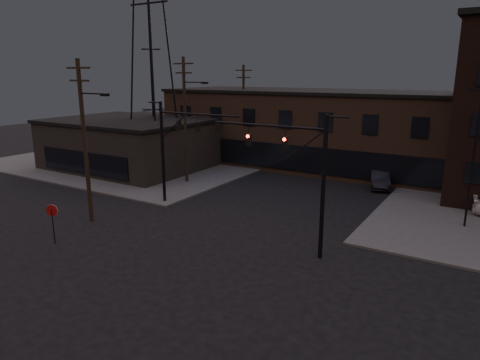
% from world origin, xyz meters
% --- Properties ---
extents(ground, '(140.00, 140.00, 0.00)m').
position_xyz_m(ground, '(0.00, 0.00, 0.00)').
color(ground, black).
rests_on(ground, ground).
extents(sidewalk_nw, '(30.00, 30.00, 0.15)m').
position_xyz_m(sidewalk_nw, '(-22.00, 22.00, 0.07)').
color(sidewalk_nw, '#474744').
rests_on(sidewalk_nw, ground).
extents(building_row, '(40.00, 12.00, 8.00)m').
position_xyz_m(building_row, '(0.00, 28.00, 4.00)').
color(building_row, brown).
rests_on(building_row, ground).
extents(building_left, '(16.00, 12.00, 5.00)m').
position_xyz_m(building_left, '(-20.00, 16.00, 2.50)').
color(building_left, black).
rests_on(building_left, ground).
extents(traffic_signal_near, '(7.12, 0.24, 8.00)m').
position_xyz_m(traffic_signal_near, '(5.36, 4.50, 4.93)').
color(traffic_signal_near, black).
rests_on(traffic_signal_near, ground).
extents(traffic_signal_far, '(7.12, 0.24, 8.00)m').
position_xyz_m(traffic_signal_far, '(-6.72, 8.00, 5.01)').
color(traffic_signal_far, black).
rests_on(traffic_signal_far, ground).
extents(stop_sign, '(0.72, 0.33, 2.48)m').
position_xyz_m(stop_sign, '(-8.00, -1.99, 1.84)').
color(stop_sign, black).
rests_on(stop_sign, ground).
extents(utility_pole_near, '(3.70, 0.28, 11.00)m').
position_xyz_m(utility_pole_near, '(-9.43, 2.00, 5.87)').
color(utility_pole_near, black).
rests_on(utility_pole_near, ground).
extents(utility_pole_mid, '(3.70, 0.28, 11.50)m').
position_xyz_m(utility_pole_mid, '(-10.44, 14.00, 6.13)').
color(utility_pole_mid, black).
rests_on(utility_pole_mid, ground).
extents(utility_pole_far, '(2.20, 0.28, 11.00)m').
position_xyz_m(utility_pole_far, '(-11.50, 26.00, 5.78)').
color(utility_pole_far, black).
rests_on(utility_pole_far, ground).
extents(transmission_tower, '(7.00, 7.00, 25.00)m').
position_xyz_m(transmission_tower, '(-18.00, 18.00, 12.50)').
color(transmission_tower, black).
rests_on(transmission_tower, ground).
extents(lot_light_a, '(1.50, 0.28, 9.14)m').
position_xyz_m(lot_light_a, '(13.00, 14.00, 5.51)').
color(lot_light_a, black).
rests_on(lot_light_a, ground).
extents(car_crossing, '(2.83, 4.86, 1.51)m').
position_xyz_m(car_crossing, '(5.50, 21.77, 0.76)').
color(car_crossing, black).
rests_on(car_crossing, ground).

